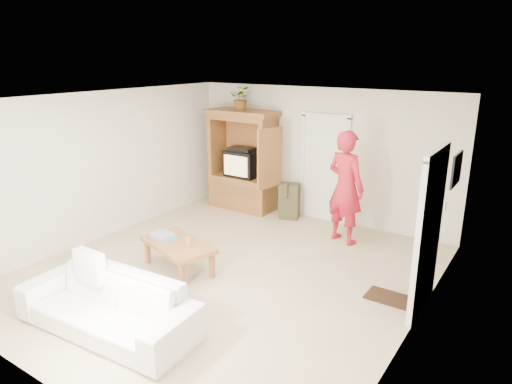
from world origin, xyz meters
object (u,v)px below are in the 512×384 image
Objects in this scene: sofa at (107,305)px; coffee_table at (178,246)px; armoire at (244,167)px; man at (345,187)px.

sofa reaches higher than coffee_table.
armoire is 0.92× the size of sofa.
armoire reaches higher than man.
armoire reaches higher than sofa.
sofa is 1.69m from coffee_table.
coffee_table is at bearing 72.93° from man.
armoire is 2.59m from man.
armoire is 1.06× the size of man.
armoire is 3.19m from coffee_table.
armoire reaches higher than coffee_table.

